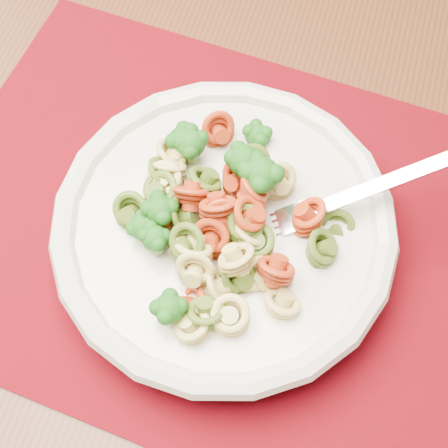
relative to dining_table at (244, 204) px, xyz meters
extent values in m
cube|color=#502C1A|center=(-0.40, 0.36, -0.64)|extent=(4.00, 4.00, 0.01)
cube|color=#542917|center=(0.00, 0.00, 0.10)|extent=(1.45, 1.24, 0.04)
cube|color=#60040D|center=(-0.05, -0.08, 0.12)|extent=(0.58, 0.55, 0.00)
cylinder|color=silver|center=(-0.04, -0.10, 0.13)|extent=(0.11, 0.11, 0.01)
cylinder|color=silver|center=(-0.04, -0.10, 0.15)|extent=(0.25, 0.25, 0.03)
torus|color=silver|center=(-0.04, -0.10, 0.17)|extent=(0.27, 0.27, 0.02)
camera|label=1|loc=(-0.07, -0.30, 0.60)|focal=50.00mm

